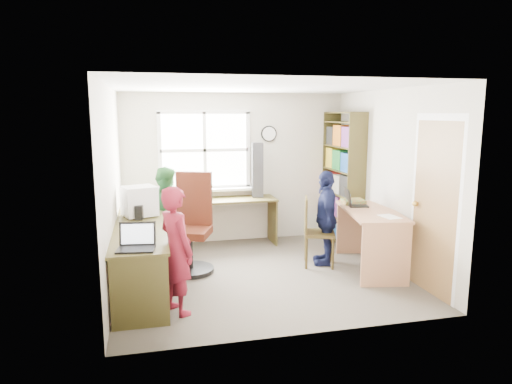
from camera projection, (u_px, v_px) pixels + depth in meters
room at (260, 181)px, 5.87m from camera, size 3.64×3.44×2.44m
l_desk at (158, 254)px, 5.33m from camera, size 2.38×2.95×0.75m
right_desk at (370, 226)px, 6.11m from camera, size 0.89×1.49×0.81m
bookshelf at (343, 181)px, 7.32m from camera, size 0.30×1.02×2.10m
swivel_chair at (192, 229)px, 6.04m from camera, size 0.79×0.79×1.31m
wooden_chair at (314, 229)px, 6.25m from camera, size 0.52×0.52×0.95m
crt_monitor at (139, 201)px, 5.93m from camera, size 0.50×0.47×0.40m
laptop_left at (137, 243)px, 4.54m from camera, size 0.40×0.34×0.25m
laptop_right at (353, 201)px, 6.37m from camera, size 0.37×0.41×0.24m
speaker_a at (139, 213)px, 5.75m from camera, size 0.11×0.11×0.19m
speaker_b at (144, 204)px, 6.35m from camera, size 0.09×0.09×0.16m
cd_tower at (257, 170)px, 7.26m from camera, size 0.19×0.18×0.87m
game_box at (353, 201)px, 6.51m from camera, size 0.33×0.33×0.06m
paper_a at (139, 232)px, 5.15m from camera, size 0.29×0.33×0.00m
paper_b at (390, 217)px, 5.69m from camera, size 0.23×0.30×0.00m
potted_plant at (208, 191)px, 7.11m from camera, size 0.17×0.15×0.28m
person_red at (176, 250)px, 4.73m from camera, size 0.52×0.59×1.35m
person_green at (167, 213)px, 6.52m from camera, size 0.64×0.75×1.34m
person_navy at (326, 218)px, 6.30m from camera, size 0.52×0.83×1.31m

